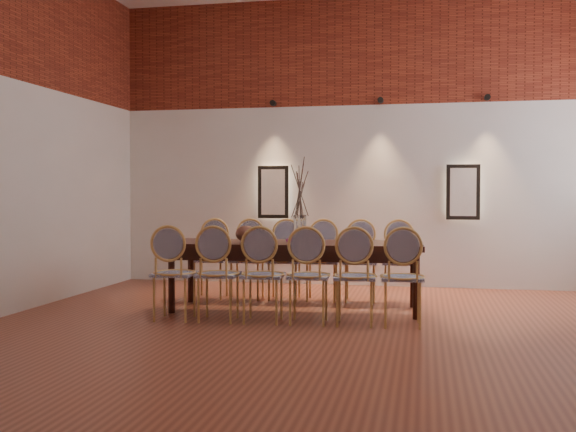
% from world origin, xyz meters
% --- Properties ---
extents(floor, '(7.00, 7.00, 0.02)m').
position_xyz_m(floor, '(0.00, 0.00, -0.01)').
color(floor, brown).
rests_on(floor, ground).
extents(wall_back, '(7.00, 0.10, 4.00)m').
position_xyz_m(wall_back, '(0.00, 3.55, 2.00)').
color(wall_back, silver).
rests_on(wall_back, ground).
extents(brick_band_back, '(7.00, 0.02, 1.50)m').
position_xyz_m(brick_band_back, '(0.00, 3.48, 3.25)').
color(brick_band_back, maroon).
rests_on(brick_band_back, ground).
extents(niche_left, '(0.36, 0.06, 0.66)m').
position_xyz_m(niche_left, '(-1.30, 3.45, 1.30)').
color(niche_left, '#FFEAC6').
rests_on(niche_left, wall_back).
extents(niche_right, '(0.36, 0.06, 0.66)m').
position_xyz_m(niche_right, '(1.30, 3.45, 1.30)').
color(niche_right, '#FFEAC6').
rests_on(niche_right, wall_back).
extents(spot_fixture_left, '(0.08, 0.10, 0.08)m').
position_xyz_m(spot_fixture_left, '(-1.30, 3.42, 2.55)').
color(spot_fixture_left, black).
rests_on(spot_fixture_left, wall_back).
extents(spot_fixture_mid, '(0.08, 0.10, 0.08)m').
position_xyz_m(spot_fixture_mid, '(0.20, 3.42, 2.55)').
color(spot_fixture_mid, black).
rests_on(spot_fixture_mid, wall_back).
extents(spot_fixture_right, '(0.08, 0.10, 0.08)m').
position_xyz_m(spot_fixture_right, '(1.60, 3.42, 2.55)').
color(spot_fixture_right, black).
rests_on(spot_fixture_right, wall_back).
extents(dining_table, '(2.79, 1.04, 0.75)m').
position_xyz_m(dining_table, '(-0.59, 1.38, 0.38)').
color(dining_table, '#34120C').
rests_on(dining_table, floor).
extents(chair_near_a, '(0.46, 0.46, 0.94)m').
position_xyz_m(chair_near_a, '(-1.69, 0.60, 0.47)').
color(chair_near_a, tan).
rests_on(chair_near_a, floor).
extents(chair_near_b, '(0.46, 0.46, 0.94)m').
position_xyz_m(chair_near_b, '(-1.24, 0.63, 0.47)').
color(chair_near_b, tan).
rests_on(chair_near_b, floor).
extents(chair_near_c, '(0.46, 0.46, 0.94)m').
position_xyz_m(chair_near_c, '(-0.78, 0.65, 0.47)').
color(chair_near_c, tan).
rests_on(chair_near_c, floor).
extents(chair_near_d, '(0.46, 0.46, 0.94)m').
position_xyz_m(chair_near_d, '(-0.32, 0.68, 0.47)').
color(chair_near_d, tan).
rests_on(chair_near_d, floor).
extents(chair_near_e, '(0.46, 0.46, 0.94)m').
position_xyz_m(chair_near_e, '(0.13, 0.70, 0.47)').
color(chair_near_e, tan).
rests_on(chair_near_e, floor).
extents(chair_near_f, '(0.46, 0.46, 0.94)m').
position_xyz_m(chair_near_f, '(0.59, 0.73, 0.47)').
color(chair_near_f, tan).
rests_on(chair_near_f, floor).
extents(chair_far_a, '(0.46, 0.46, 0.94)m').
position_xyz_m(chair_far_a, '(-1.78, 2.04, 0.47)').
color(chair_far_a, tan).
rests_on(chair_far_a, floor).
extents(chair_far_b, '(0.46, 0.46, 0.94)m').
position_xyz_m(chair_far_b, '(-1.32, 2.07, 0.47)').
color(chair_far_b, tan).
rests_on(chair_far_b, floor).
extents(chair_far_c, '(0.46, 0.46, 0.94)m').
position_xyz_m(chair_far_c, '(-0.86, 2.09, 0.47)').
color(chair_far_c, tan).
rests_on(chair_far_c, floor).
extents(chair_far_d, '(0.46, 0.46, 0.94)m').
position_xyz_m(chair_far_d, '(-0.41, 2.12, 0.47)').
color(chair_far_d, tan).
rests_on(chair_far_d, floor).
extents(chair_far_e, '(0.46, 0.46, 0.94)m').
position_xyz_m(chair_far_e, '(0.05, 2.14, 0.47)').
color(chair_far_e, tan).
rests_on(chair_far_e, floor).
extents(chair_far_f, '(0.46, 0.46, 0.94)m').
position_xyz_m(chair_far_f, '(0.51, 2.17, 0.47)').
color(chair_far_f, tan).
rests_on(chair_far_f, floor).
extents(vase, '(0.14, 0.14, 0.30)m').
position_xyz_m(vase, '(-0.54, 1.39, 0.90)').
color(vase, silver).
rests_on(vase, dining_table).
extents(dried_branches, '(0.50, 0.50, 0.70)m').
position_xyz_m(dried_branches, '(-0.54, 1.39, 1.35)').
color(dried_branches, '#46332A').
rests_on(dried_branches, vase).
extents(bowl, '(0.24, 0.24, 0.18)m').
position_xyz_m(bowl, '(-1.13, 1.30, 0.84)').
color(bowl, brown).
rests_on(bowl, dining_table).
extents(book, '(0.27, 0.19, 0.03)m').
position_xyz_m(book, '(-0.58, 1.50, 0.77)').
color(book, '#8E2577').
rests_on(book, dining_table).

